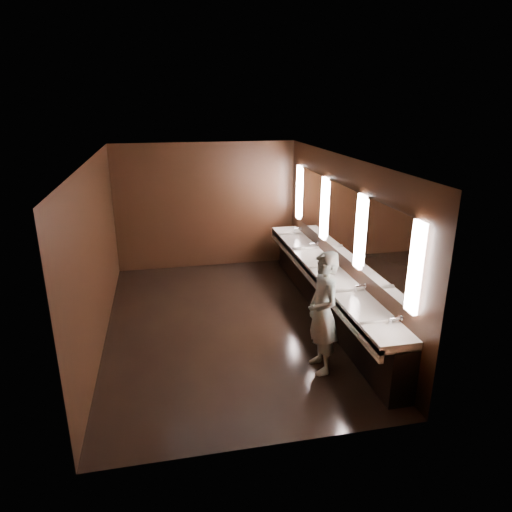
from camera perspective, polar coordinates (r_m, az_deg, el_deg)
The scene contains 10 objects.
floor at distance 7.96m, azimuth -3.69°, elevation -8.42°, with size 6.00×6.00×0.00m, color black.
ceiling at distance 7.12m, azimuth -4.17°, elevation 12.00°, with size 4.00×6.00×0.02m, color #2D2D2B.
wall_back at distance 10.30m, azimuth -6.26°, elevation 6.20°, with size 4.00×0.02×2.80m, color black.
wall_front at distance 4.70m, azimuth 1.26°, elevation -9.79°, with size 4.00×0.02×2.80m, color black.
wall_left at distance 7.44m, azimuth -19.35°, elevation 0.20°, with size 0.02×6.00×2.80m, color black.
wall_right at distance 7.93m, azimuth 10.55°, elevation 2.10°, with size 0.02×6.00×2.80m, color black.
sink_counter at distance 8.16m, azimuth 8.82°, elevation -4.07°, with size 0.55×5.40×1.01m.
mirror_band at distance 7.83m, azimuth 10.57°, elevation 4.54°, with size 0.06×5.03×1.15m.
person at distance 6.38m, azimuth 8.35°, elevation -7.05°, with size 0.64×0.42×1.76m, color #93D3DB.
trash_bin at distance 7.82m, azimuth 8.33°, elevation -7.10°, with size 0.32×0.32×0.50m, color black.
Camera 1 is at (-0.94, -7.01, 3.66)m, focal length 32.00 mm.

